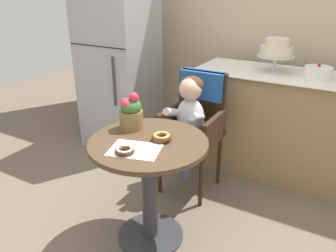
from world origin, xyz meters
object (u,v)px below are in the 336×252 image
at_px(round_layer_cake, 318,73).
at_px(cafe_table, 149,171).
at_px(wicker_chair, 197,113).
at_px(donut_mid, 162,137).
at_px(flower_vase, 131,112).
at_px(seated_child, 188,114).
at_px(donut_front, 125,150).
at_px(tiered_cake_stand, 276,50).
at_px(refrigerator, 119,63).

bearing_deg(round_layer_cake, cafe_table, -120.59).
relative_size(cafe_table, wicker_chair, 0.75).
height_order(cafe_table, round_layer_cake, round_layer_cake).
xyz_separation_m(donut_mid, flower_vase, (-0.26, 0.06, 0.09)).
bearing_deg(seated_child, donut_front, -89.56).
distance_m(donut_front, tiered_cake_stand, 1.60).
bearing_deg(flower_vase, donut_mid, -13.53).
height_order(seated_child, donut_mid, seated_child).
bearing_deg(refrigerator, tiered_cake_stand, 7.85).
distance_m(wicker_chair, flower_vase, 0.70).
height_order(wicker_chair, donut_front, wicker_chair).
height_order(wicker_chair, round_layer_cake, round_layer_cake).
bearing_deg(wicker_chair, round_layer_cake, 26.89).
height_order(cafe_table, refrigerator, refrigerator).
distance_m(donut_mid, refrigerator, 1.54).
bearing_deg(round_layer_cake, wicker_chair, -146.98).
bearing_deg(flower_vase, cafe_table, -28.06).
relative_size(flower_vase, refrigerator, 0.14).
xyz_separation_m(round_layer_cake, refrigerator, (-1.79, -0.16, -0.10)).
bearing_deg(cafe_table, round_layer_cake, 59.41).
xyz_separation_m(seated_child, flower_vase, (-0.16, -0.50, 0.15)).
height_order(seated_child, tiered_cake_stand, tiered_cake_stand).
relative_size(round_layer_cake, refrigerator, 0.12).
bearing_deg(round_layer_cake, tiered_cake_stand, 173.02).
height_order(tiered_cake_stand, refrigerator, refrigerator).
bearing_deg(cafe_table, wicker_chair, 92.41).
height_order(cafe_table, flower_vase, flower_vase).
height_order(wicker_chair, seated_child, seated_child).
distance_m(seated_child, donut_mid, 0.57).
distance_m(donut_front, round_layer_cake, 1.66).
height_order(cafe_table, tiered_cake_stand, tiered_cake_stand).
distance_m(donut_front, flower_vase, 0.36).
bearing_deg(donut_front, round_layer_cake, 62.15).
height_order(seated_child, flower_vase, flower_vase).
relative_size(seated_child, donut_front, 6.59).
xyz_separation_m(seated_child, donut_front, (0.01, -0.80, 0.06)).
bearing_deg(flower_vase, wicker_chair, 76.02).
xyz_separation_m(wicker_chair, tiered_cake_stand, (0.43, 0.55, 0.44)).
bearing_deg(cafe_table, tiered_cake_stand, 72.81).
bearing_deg(seated_child, round_layer_cake, 40.38).
bearing_deg(round_layer_cake, donut_mid, -119.01).
bearing_deg(donut_mid, seated_child, 100.16).
distance_m(seated_child, donut_front, 0.80).
relative_size(donut_front, refrigerator, 0.06).
bearing_deg(donut_mid, cafe_table, -149.48).
bearing_deg(tiered_cake_stand, refrigerator, -172.15).
xyz_separation_m(tiered_cake_stand, refrigerator, (-1.45, -0.20, -0.23)).
height_order(seated_child, refrigerator, refrigerator).
xyz_separation_m(donut_front, refrigerator, (-1.02, 1.30, 0.11)).
bearing_deg(refrigerator, donut_front, -51.72).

